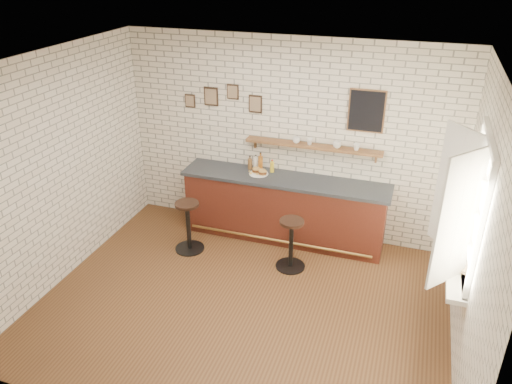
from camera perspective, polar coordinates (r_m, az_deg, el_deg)
ground at (r=6.50m, az=-1.48°, el=-12.53°), size 5.00×5.00×0.00m
bar_counter at (r=7.56m, az=3.22°, el=-1.86°), size 3.10×0.65×1.01m
sandwich_plate at (r=7.45m, az=0.31°, el=2.11°), size 0.28×0.28×0.01m
ciabatta_sandwich at (r=7.43m, az=0.40°, el=2.43°), size 0.25×0.16×0.08m
potato_chips at (r=7.45m, az=0.21°, el=2.18°), size 0.27×0.18×0.00m
bitters_bottle_brown at (r=7.59m, az=-0.69°, el=3.25°), size 0.07×0.07×0.21m
bitters_bottle_white at (r=7.56m, az=-0.04°, el=3.24°), size 0.06×0.06×0.24m
bitters_bottle_amber at (r=7.53m, az=0.51°, el=3.32°), size 0.07×0.07×0.29m
condiment_bottle_yellow at (r=7.50m, az=1.85°, el=2.89°), size 0.06×0.06×0.20m
bar_stool_left at (r=7.36m, az=-7.75°, el=-3.73°), size 0.44×0.44×0.78m
bar_stool_right at (r=6.93m, az=4.03°, el=-5.77°), size 0.43×0.43×0.75m
wall_shelf at (r=7.26m, az=6.51°, el=5.21°), size 2.00×0.18×0.18m
shelf_cup_a at (r=7.29m, az=4.64°, el=5.93°), size 0.13×0.13×0.09m
shelf_cup_b at (r=7.25m, az=6.16°, el=5.75°), size 0.14×0.14×0.09m
shelf_cup_c at (r=7.18m, az=9.24°, el=5.37°), size 0.14×0.14×0.10m
shelf_cup_d at (r=7.15m, az=11.41°, el=5.06°), size 0.13×0.13×0.09m
back_wall_decor at (r=7.19m, az=5.51°, el=9.82°), size 2.96×0.02×0.56m
window_sill at (r=6.00m, az=21.81°, el=-7.85°), size 0.20×1.35×0.06m
casement_window at (r=5.63m, az=22.65°, el=-1.44°), size 0.40×1.30×1.56m
book_lower at (r=5.92m, az=21.70°, el=-7.80°), size 0.23×0.27×0.02m
book_upper at (r=5.93m, az=21.72°, el=-7.51°), size 0.23×0.27×0.02m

